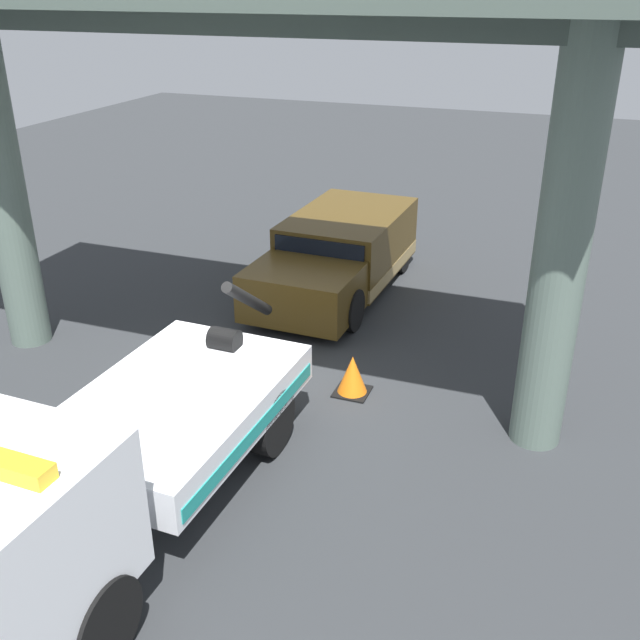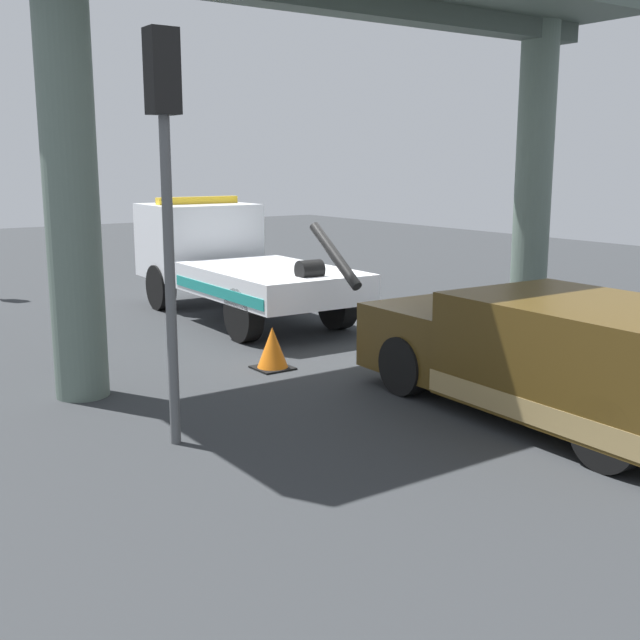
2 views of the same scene
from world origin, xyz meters
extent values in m
cube|color=#2D3033|center=(0.00, 0.00, -0.05)|extent=(60.00, 40.00, 0.10)
cube|color=silver|center=(0.00, -2.20, 0.00)|extent=(2.60, 0.16, 0.01)
cube|color=silver|center=(6.00, -2.20, 0.00)|extent=(2.60, 0.16, 0.01)
cube|color=white|center=(1.94, 0.03, 0.93)|extent=(3.91, 2.51, 0.55)
cube|color=white|center=(5.27, -0.06, 1.48)|extent=(2.11, 2.36, 1.65)
cube|color=black|center=(5.88, -0.08, 1.84)|extent=(0.12, 2.21, 0.66)
cube|color=teal|center=(1.97, 1.24, 0.84)|extent=(3.65, 0.12, 0.20)
cylinder|color=black|center=(-0.25, 0.09, 1.66)|extent=(1.42, 0.22, 1.07)
cylinder|color=black|center=(0.56, 0.07, 1.32)|extent=(0.37, 0.46, 0.36)
cube|color=yellow|center=(5.27, -0.06, 2.38)|extent=(0.29, 1.93, 0.16)
cylinder|color=black|center=(5.10, 0.98, 0.50)|extent=(1.01, 0.35, 1.00)
cylinder|color=black|center=(5.04, -1.10, 0.50)|extent=(1.01, 0.35, 1.00)
cylinder|color=black|center=(1.20, 1.09, 0.50)|extent=(1.01, 0.35, 1.00)
cylinder|color=black|center=(1.14, -0.99, 0.50)|extent=(1.01, 0.35, 1.00)
cube|color=#4C3814|center=(-5.50, 0.02, 0.91)|extent=(3.52, 2.30, 1.35)
cube|color=#4C3814|center=(-2.91, -0.05, 0.71)|extent=(1.79, 2.16, 0.95)
cube|color=black|center=(-3.75, -0.03, 1.20)|extent=(0.11, 1.94, 0.59)
cube|color=#9E8451|center=(-5.50, 0.02, 0.41)|extent=(3.54, 2.31, 0.28)
cylinder|color=black|center=(-3.03, 0.91, 0.42)|extent=(0.85, 0.30, 0.84)
cylinder|color=black|center=(-3.09, -1.01, 0.42)|extent=(0.85, 0.30, 0.84)
cylinder|color=black|center=(-6.43, 1.00, 0.42)|extent=(0.85, 0.30, 0.84)
cylinder|color=#596B60|center=(-0.48, 4.65, 2.95)|extent=(0.73, 0.73, 5.90)
cylinder|color=#596B60|center=(-0.48, -4.65, 2.95)|extent=(0.73, 0.73, 5.90)
cube|color=#3E4A43|center=(-0.48, 0.00, 5.72)|extent=(0.50, 10.90, 0.36)
cylinder|color=#515456|center=(-3.00, 4.40, 1.87)|extent=(0.12, 0.12, 3.74)
cube|color=black|center=(-3.00, 4.40, 4.19)|extent=(0.28, 0.32, 0.90)
sphere|color=#360605|center=(-2.84, 4.40, 4.49)|extent=(0.18, 0.18, 0.18)
sphere|color=gold|center=(-2.84, 4.40, 4.19)|extent=(0.18, 0.18, 0.18)
sphere|color=black|center=(-2.84, 4.40, 3.89)|extent=(0.18, 0.18, 0.18)
cone|color=orange|center=(-0.76, 1.69, 0.34)|extent=(0.51, 0.51, 0.68)
cube|color=black|center=(-0.76, 1.69, 0.01)|extent=(0.57, 0.57, 0.03)
camera|label=1|loc=(9.22, 4.85, 6.26)|focal=40.89mm
camera|label=2|loc=(-11.22, 8.10, 3.24)|focal=44.60mm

